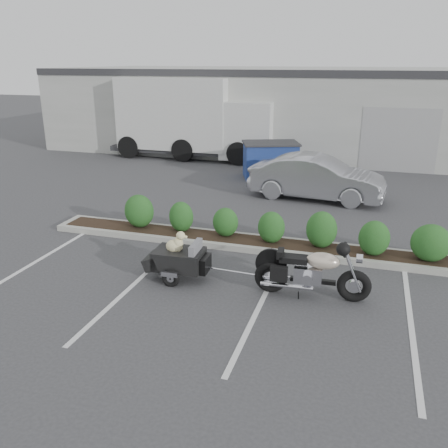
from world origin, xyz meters
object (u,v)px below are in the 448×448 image
(pet_trailer, at_px, (178,258))
(delivery_truck, at_px, (196,119))
(dumpster, at_px, (270,160))
(sedan, at_px, (317,178))
(motorcycle, at_px, (312,273))

(pet_trailer, distance_m, delivery_truck, 13.44)
(pet_trailer, bearing_deg, dumpster, 87.46)
(delivery_truck, bearing_deg, sedan, -41.36)
(motorcycle, relative_size, pet_trailer, 1.25)
(motorcycle, height_order, pet_trailer, motorcycle)
(sedan, bearing_deg, pet_trailer, 169.48)
(delivery_truck, bearing_deg, dumpster, -36.18)
(sedan, distance_m, delivery_truck, 8.55)
(pet_trailer, distance_m, dumpster, 9.52)
(dumpster, relative_size, delivery_truck, 0.31)
(motorcycle, xyz_separation_m, pet_trailer, (-2.78, 0.02, -0.07))
(pet_trailer, height_order, sedan, sedan)
(motorcycle, xyz_separation_m, dumpster, (-2.83, 9.54, 0.19))
(sedan, height_order, dumpster, sedan)
(motorcycle, distance_m, sedan, 7.07)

